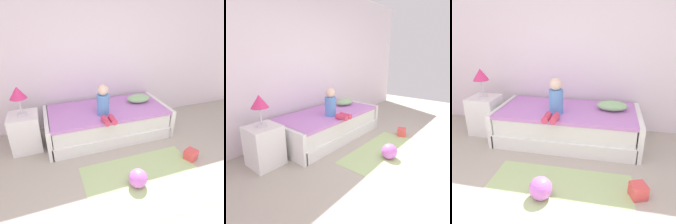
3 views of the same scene
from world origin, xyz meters
TOP-DOWN VIEW (x-y plane):
  - ground_plane at (0.00, 0.00)m, footprint 9.20×9.20m
  - wall_rear at (0.00, 2.60)m, footprint 7.20×0.10m
  - bed at (0.00, 2.00)m, footprint 2.11×1.00m
  - nightstand at (-1.35, 2.01)m, footprint 0.44×0.44m
  - table_lamp at (-1.35, 2.01)m, footprint 0.24×0.24m
  - child_figure at (-0.12, 1.77)m, footprint 0.20×0.51m
  - pillow at (0.65, 2.10)m, footprint 0.44×0.30m
  - toy_ball at (-0.02, 0.69)m, footprint 0.24×0.24m
  - area_rug at (0.12, 0.70)m, footprint 1.60×1.10m
  - toy_block at (0.96, 0.90)m, footprint 0.20×0.20m

SIDE VIEW (x-z plane):
  - ground_plane at x=0.00m, z-range 0.00..0.00m
  - area_rug at x=0.12m, z-range 0.00..0.01m
  - toy_block at x=0.96m, z-range 0.00..0.16m
  - toy_ball at x=-0.02m, z-range 0.00..0.24m
  - bed at x=0.00m, z-range 0.00..0.50m
  - nightstand at x=-1.35m, z-range 0.00..0.60m
  - pillow at x=0.65m, z-range 0.50..0.63m
  - child_figure at x=-0.12m, z-range 0.45..0.96m
  - table_lamp at x=-1.35m, z-range 0.71..1.16m
  - wall_rear at x=0.00m, z-range 0.00..2.90m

